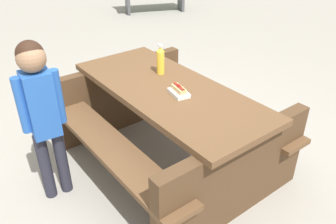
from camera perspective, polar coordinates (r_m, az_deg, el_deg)
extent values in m
plane|color=gray|center=(3.16, 0.00, -8.23)|extent=(30.00, 30.00, 0.00)
cube|color=brown|center=(2.76, 0.00, 3.57)|extent=(1.86, 0.90, 0.05)
cube|color=brown|center=(3.23, 7.90, 1.63)|extent=(1.82, 0.42, 0.04)
cube|color=brown|center=(2.66, -9.64, -5.51)|extent=(1.82, 0.42, 0.04)
cube|color=#4D3520|center=(2.50, 11.14, -10.71)|extent=(0.21, 1.40, 0.70)
cube|color=#4D3520|center=(3.52, -7.78, 2.68)|extent=(0.21, 1.40, 0.70)
cylinder|color=yellow|center=(2.96, -1.25, 8.18)|extent=(0.07, 0.07, 0.20)
cone|color=yellow|center=(2.92, -1.28, 10.38)|extent=(0.06, 0.06, 0.04)
cylinder|color=silver|center=(2.91, -1.28, 10.92)|extent=(0.04, 0.04, 0.02)
cube|color=white|center=(2.64, 1.79, 3.17)|extent=(0.20, 0.15, 0.03)
cube|color=#D8B272|center=(2.62, 1.80, 3.81)|extent=(0.16, 0.09, 0.04)
cylinder|color=maroon|center=(2.62, 1.81, 4.17)|extent=(0.14, 0.06, 0.03)
ellipsoid|color=maroon|center=(2.61, 1.81, 4.40)|extent=(0.07, 0.04, 0.01)
cylinder|color=#262633|center=(2.83, -17.12, -7.78)|extent=(0.09, 0.09, 0.57)
cylinder|color=#262633|center=(2.81, -19.60, -8.52)|extent=(0.09, 0.09, 0.57)
cube|color=#2659B2|center=(2.54, -20.27, 1.23)|extent=(0.21, 0.22, 0.48)
cylinder|color=#2659B2|center=(2.55, -17.76, 2.42)|extent=(0.07, 0.07, 0.41)
cylinder|color=#2659B2|center=(2.52, -23.00, 0.99)|extent=(0.07, 0.07, 0.41)
sphere|color=#997051|center=(2.40, -21.70, 8.25)|extent=(0.19, 0.19, 0.19)
sphere|color=#331E14|center=(2.41, -21.88, 8.88)|extent=(0.18, 0.18, 0.18)
cube|color=#4C4C51|center=(7.83, -6.69, 17.32)|extent=(0.35, 0.22, 0.41)
cube|color=#4C4C51|center=(8.08, 2.17, 17.90)|extent=(0.35, 0.22, 0.41)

